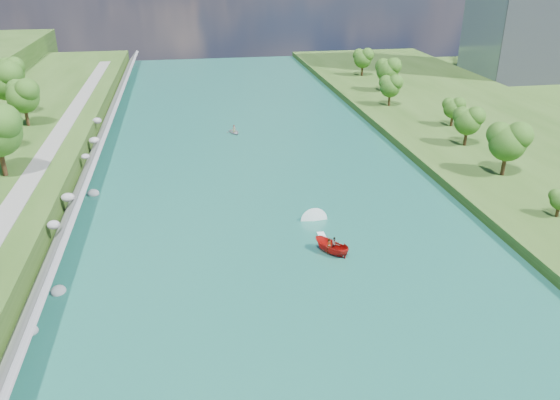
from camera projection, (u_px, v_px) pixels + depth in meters
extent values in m
plane|color=#2D5119|center=(293.00, 283.00, 59.04)|extent=(260.00, 260.00, 0.00)
cube|color=#17594B|center=(265.00, 206.00, 76.97)|extent=(55.00, 240.00, 0.10)
cube|color=slate|center=(72.00, 208.00, 72.17)|extent=(3.54, 236.00, 4.05)
ellipsoid|color=gray|center=(32.00, 331.00, 49.17)|extent=(1.09, 1.17, 0.81)
ellipsoid|color=gray|center=(58.00, 291.00, 57.36)|extent=(1.62, 1.87, 1.19)
ellipsoid|color=gray|center=(53.00, 225.00, 64.95)|extent=(1.51, 1.28, 1.07)
ellipsoid|color=gray|center=(68.00, 197.00, 73.05)|extent=(1.80, 1.48, 1.18)
ellipsoid|color=gray|center=(93.00, 194.00, 80.33)|extent=(1.76, 1.56, 1.29)
ellipsoid|color=gray|center=(85.00, 156.00, 87.34)|extent=(1.33, 1.54, 0.79)
ellipsoid|color=gray|center=(94.00, 140.00, 95.46)|extent=(1.77, 1.97, 1.05)
ellipsoid|color=gray|center=(97.00, 121.00, 104.28)|extent=(1.70, 1.43, 1.19)
cube|color=gray|center=(16.00, 200.00, 70.40)|extent=(3.00, 200.00, 0.10)
ellipsoid|color=#2E5416|center=(23.00, 98.00, 98.84)|extent=(6.14, 6.14, 10.23)
ellipsoid|color=#2E5416|center=(5.00, 84.00, 105.34)|extent=(7.35, 7.35, 12.24)
ellipsoid|color=#2E5416|center=(12.00, 73.00, 119.69)|extent=(6.06, 6.06, 10.10)
ellipsoid|color=#2E5416|center=(560.00, 201.00, 69.61)|extent=(2.71, 2.71, 4.52)
ellipsoid|color=#2E5416|center=(507.00, 144.00, 81.84)|extent=(5.93, 5.93, 9.89)
ellipsoid|color=#2E5416|center=(468.00, 123.00, 95.07)|extent=(4.95, 4.95, 8.25)
ellipsoid|color=#2E5416|center=(453.00, 109.00, 106.17)|extent=(4.06, 4.06, 6.76)
ellipsoid|color=#2E5416|center=(390.00, 88.00, 120.23)|extent=(4.84, 4.84, 8.07)
ellipsoid|color=#2E5416|center=(388.00, 72.00, 132.52)|extent=(5.77, 5.77, 9.61)
ellipsoid|color=#2E5416|center=(363.00, 60.00, 149.86)|extent=(5.28, 5.28, 8.80)
imported|color=#B1120E|center=(331.00, 247.00, 64.32)|extent=(4.34, 4.75, 1.81)
imported|color=#66605B|center=(329.00, 246.00, 63.76)|extent=(0.77, 0.67, 1.78)
imported|color=#66605B|center=(335.00, 243.00, 64.77)|extent=(0.76, 0.60, 1.49)
cube|color=white|center=(325.00, 241.00, 67.38)|extent=(0.90, 5.00, 0.06)
imported|color=#96989E|center=(234.00, 132.00, 107.69)|extent=(3.22, 3.80, 0.67)
imported|color=#66605B|center=(234.00, 129.00, 107.43)|extent=(0.72, 0.50, 1.41)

